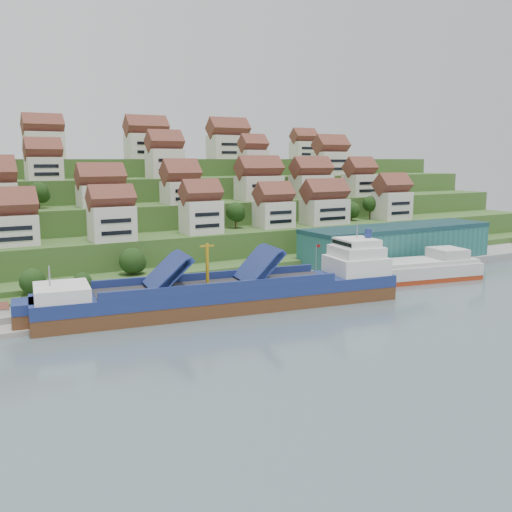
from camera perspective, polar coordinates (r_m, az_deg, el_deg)
ground at (r=125.40m, az=2.04°, el=-4.65°), size 300.00×300.00×0.00m
quay at (r=148.21m, az=5.48°, el=-2.02°), size 180.00×14.00×2.20m
hillside at (r=217.11m, az=-12.77°, el=4.05°), size 260.00×128.00×31.00m
hillside_village at (r=176.81m, az=-8.15°, el=7.43°), size 153.85×62.91×28.67m
hillside_trees at (r=160.50m, az=-9.13°, el=4.70°), size 139.68×62.26×31.75m
warehouse at (r=169.09m, az=13.94°, el=1.29°), size 60.00×15.00×10.00m
flagpole at (r=142.08m, az=6.07°, el=-0.16°), size 1.28×0.16×8.00m
cargo_ship at (r=119.43m, az=-2.07°, el=-3.79°), size 77.09×22.90×16.87m
second_ship at (r=154.96m, az=16.57°, el=-1.31°), size 30.98×16.13×8.55m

